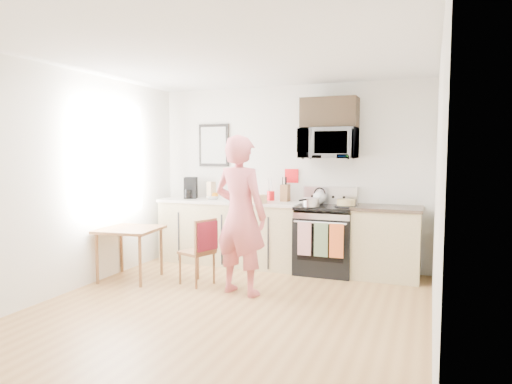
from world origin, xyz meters
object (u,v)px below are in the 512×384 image
at_px(range, 326,241).
at_px(dining_table, 130,234).
at_px(person, 240,215).
at_px(chair, 203,243).
at_px(microwave, 328,144).
at_px(cake, 346,203).

distance_m(range, dining_table, 2.60).
height_order(person, dining_table, person).
bearing_deg(chair, microwave, 64.85).
xyz_separation_m(range, dining_table, (-2.28, -1.24, 0.16)).
bearing_deg(dining_table, microwave, 30.48).
bearing_deg(microwave, cake, -30.51).
xyz_separation_m(person, chair, (-0.54, 0.12, -0.38)).
height_order(microwave, dining_table, microwave).
bearing_deg(range, microwave, 90.06).
relative_size(range, person, 0.63).
distance_m(person, dining_table, 1.60).
distance_m(microwave, chair, 2.17).
bearing_deg(range, person, -119.34).
distance_m(range, cake, 0.61).
bearing_deg(person, microwave, -105.98).
xyz_separation_m(microwave, dining_table, (-2.28, -1.34, -1.17)).
bearing_deg(person, chair, -0.75).
relative_size(microwave, person, 0.41).
bearing_deg(person, range, -107.87).
bearing_deg(chair, dining_table, -155.77).
distance_m(chair, cake, 1.94).
bearing_deg(person, dining_table, 10.02).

